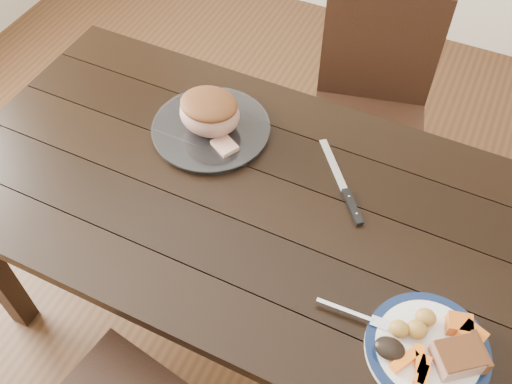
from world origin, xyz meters
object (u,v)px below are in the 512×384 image
at_px(pork_slice, 459,357).
at_px(fork, 358,315).
at_px(carving_knife, 347,196).
at_px(chair_far, 370,104).
at_px(roast_joint, 210,113).
at_px(dining_table, 234,208).
at_px(dinner_plate, 427,350).
at_px(serving_platter, 211,130).

height_order(pork_slice, fork, pork_slice).
relative_size(pork_slice, carving_knife, 0.39).
distance_m(chair_far, roast_joint, 0.73).
height_order(dining_table, chair_far, chair_far).
xyz_separation_m(dinner_plate, carving_knife, (-0.31, 0.34, -0.00)).
height_order(chair_far, fork, chair_far).
xyz_separation_m(dinner_plate, roast_joint, (-0.77, 0.40, 0.07)).
height_order(dinner_plate, carving_knife, dinner_plate).
bearing_deg(dinner_plate, roast_joint, 152.20).
distance_m(dinner_plate, roast_joint, 0.87).
height_order(chair_far, pork_slice, chair_far).
distance_m(chair_far, fork, 1.02).
xyz_separation_m(dining_table, serving_platter, (-0.16, 0.17, 0.10)).
xyz_separation_m(dining_table, carving_knife, (0.30, 0.11, 0.10)).
bearing_deg(fork, carving_knife, 111.11).
bearing_deg(dinner_plate, serving_platter, 152.20).
xyz_separation_m(pork_slice, carving_knife, (-0.37, 0.35, -0.04)).
bearing_deg(pork_slice, serving_platter, 153.73).
height_order(dinner_plate, fork, fork).
distance_m(dinner_plate, carving_knife, 0.46).
bearing_deg(dining_table, fork, -27.29).
distance_m(dining_table, pork_slice, 0.73).
bearing_deg(fork, pork_slice, -5.47).
relative_size(dining_table, chair_far, 1.73).
bearing_deg(dining_table, serving_platter, 133.16).
relative_size(dinner_plate, carving_knife, 1.07).
bearing_deg(roast_joint, fork, -33.46).
bearing_deg(dining_table, roast_joint, 133.16).
distance_m(dinner_plate, fork, 0.17).
relative_size(serving_platter, roast_joint, 1.90).
bearing_deg(serving_platter, dinner_plate, -27.80).
xyz_separation_m(pork_slice, roast_joint, (-0.83, 0.41, 0.03)).
bearing_deg(pork_slice, roast_joint, 153.73).
relative_size(dinner_plate, roast_joint, 1.55).
bearing_deg(carving_knife, chair_far, 150.34).
relative_size(dinner_plate, pork_slice, 2.79).
bearing_deg(roast_joint, dining_table, -46.84).
height_order(dining_table, pork_slice, pork_slice).
bearing_deg(dining_table, carving_knife, 19.65).
bearing_deg(carving_knife, fork, -15.61).
height_order(serving_platter, roast_joint, roast_joint).
relative_size(dining_table, pork_slice, 15.93).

